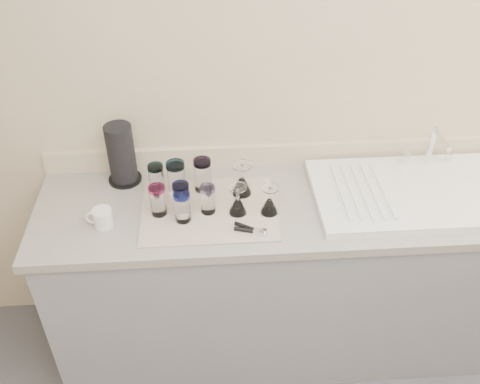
{
  "coord_description": "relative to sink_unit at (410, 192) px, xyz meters",
  "views": [
    {
      "loc": [
        -0.3,
        -0.54,
        2.31
      ],
      "look_at": [
        -0.18,
        1.15,
        1.0
      ],
      "focal_mm": 40.0,
      "sensor_mm": 36.0,
      "label": 1
    }
  ],
  "objects": [
    {
      "name": "room_envelope",
      "position": [
        -0.55,
        -1.2,
        0.64
      ],
      "size": [
        3.54,
        3.5,
        2.52
      ],
      "color": "#4B4B50",
      "rests_on": "ground"
    },
    {
      "name": "counter_unit",
      "position": [
        -0.55,
        -0.0,
        -0.47
      ],
      "size": [
        2.06,
        0.62,
        0.9
      ],
      "color": "gray",
      "rests_on": "ground"
    },
    {
      "name": "sink_unit",
      "position": [
        0.0,
        0.0,
        0.0
      ],
      "size": [
        0.82,
        0.5,
        0.22
      ],
      "color": "white",
      "rests_on": "counter_unit"
    },
    {
      "name": "dish_towel",
      "position": [
        -0.86,
        -0.04,
        -0.02
      ],
      "size": [
        0.55,
        0.42,
        0.01
      ],
      "primitive_type": "cube",
      "color": "beige",
      "rests_on": "counter_unit"
    },
    {
      "name": "tumbler_teal",
      "position": [
        -1.07,
        0.1,
        0.06
      ],
      "size": [
        0.07,
        0.07,
        0.13
      ],
      "color": "white",
      "rests_on": "dish_towel"
    },
    {
      "name": "tumbler_cyan",
      "position": [
        -0.99,
        0.08,
        0.07
      ],
      "size": [
        0.08,
        0.08,
        0.16
      ],
      "color": "white",
      "rests_on": "dish_towel"
    },
    {
      "name": "tumbler_purple",
      "position": [
        -0.88,
        0.1,
        0.06
      ],
      "size": [
        0.08,
        0.08,
        0.15
      ],
      "color": "white",
      "rests_on": "dish_towel"
    },
    {
      "name": "tumbler_magenta",
      "position": [
        -1.06,
        -0.05,
        0.06
      ],
      "size": [
        0.07,
        0.07,
        0.13
      ],
      "color": "white",
      "rests_on": "dish_towel"
    },
    {
      "name": "tumbler_blue",
      "position": [
        -0.97,
        -0.05,
        0.06
      ],
      "size": [
        0.07,
        0.07,
        0.14
      ],
      "color": "white",
      "rests_on": "dish_towel"
    },
    {
      "name": "tumbler_lavender",
      "position": [
        -0.86,
        -0.05,
        0.05
      ],
      "size": [
        0.06,
        0.06,
        0.12
      ],
      "color": "white",
      "rests_on": "dish_towel"
    },
    {
      "name": "tumbler_extra",
      "position": [
        -0.96,
        -0.1,
        0.06
      ],
      "size": [
        0.07,
        0.07,
        0.13
      ],
      "color": "white",
      "rests_on": "dish_towel"
    },
    {
      "name": "goblet_back_left",
      "position": [
        -0.71,
        0.06,
        0.04
      ],
      "size": [
        0.08,
        0.08,
        0.15
      ],
      "color": "white",
      "rests_on": "dish_towel"
    },
    {
      "name": "goblet_front_left",
      "position": [
        -0.74,
        -0.07,
        0.03
      ],
      "size": [
        0.07,
        0.07,
        0.13
      ],
      "color": "white",
      "rests_on": "dish_towel"
    },
    {
      "name": "goblet_front_right",
      "position": [
        -0.61,
        -0.08,
        0.03
      ],
      "size": [
        0.07,
        0.07,
        0.13
      ],
      "color": "white",
      "rests_on": "dish_towel"
    },
    {
      "name": "can_opener",
      "position": [
        -0.7,
        -0.19,
        -0.0
      ],
      "size": [
        0.13,
        0.09,
        0.02
      ],
      "color": "silver",
      "rests_on": "dish_towel"
    },
    {
      "name": "white_mug",
      "position": [
        -1.28,
        -0.1,
        0.02
      ],
      "size": [
        0.11,
        0.08,
        0.08
      ],
      "color": "white",
      "rests_on": "counter_unit"
    },
    {
      "name": "paper_towel_roll",
      "position": [
        -1.22,
        0.2,
        0.11
      ],
      "size": [
        0.15,
        0.15,
        0.27
      ],
      "color": "black",
      "rests_on": "counter_unit"
    }
  ]
}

